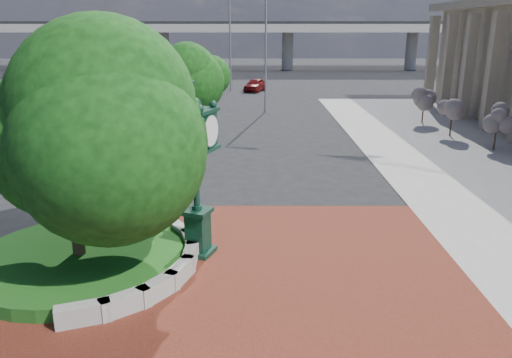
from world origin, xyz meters
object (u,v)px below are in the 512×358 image
object	(u,v)px
post_clock	(196,164)
street_lamp_near	(268,46)
parked_car	(255,85)
street_lamp_far	(232,34)

from	to	relation	value
post_clock	street_lamp_near	distance (m)	26.90
parked_car	street_lamp_near	size ratio (longest dim) A/B	0.45
post_clock	street_lamp_far	bearing A→B (deg)	91.26
post_clock	street_lamp_far	distance (m)	41.19
parked_car	street_lamp_near	xyz separation A→B (m)	(1.09, -13.85, 4.57)
street_lamp_near	street_lamp_far	xyz separation A→B (m)	(-3.55, 14.39, 0.74)
post_clock	street_lamp_far	world-z (taller)	street_lamp_far
post_clock	parked_car	world-z (taller)	post_clock
street_lamp_near	street_lamp_far	distance (m)	14.84
street_lamp_near	street_lamp_far	size ratio (longest dim) A/B	0.88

